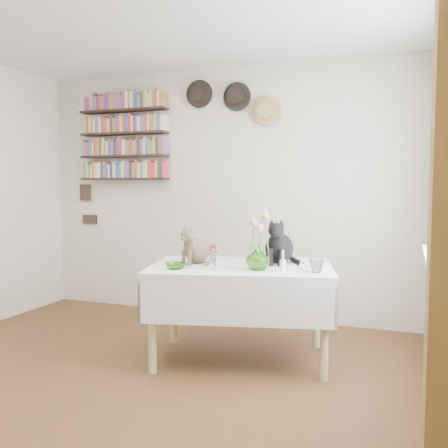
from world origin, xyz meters
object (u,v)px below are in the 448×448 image
at_px(black_cat, 279,240).
at_px(flower_vase, 258,257).
at_px(dining_table, 241,289).
at_px(bookshelf_unit, 124,137).
at_px(tabby_cat, 197,244).

relative_size(black_cat, flower_vase, 2.00).
bearing_deg(flower_vase, dining_table, 140.49).
bearing_deg(bookshelf_unit, tabby_cat, -39.97).
xyz_separation_m(tabby_cat, black_cat, (0.60, 0.22, 0.03)).
xyz_separation_m(flower_vase, bookshelf_unit, (-1.85, 1.24, 1.02)).
bearing_deg(dining_table, flower_vase, -39.51).
bearing_deg(tabby_cat, bookshelf_unit, 160.78).
xyz_separation_m(black_cat, flower_vase, (-0.07, -0.35, -0.09)).
height_order(black_cat, flower_vase, black_cat).
relative_size(dining_table, black_cat, 4.26).
relative_size(tabby_cat, bookshelf_unit, 0.30).
distance_m(dining_table, bookshelf_unit, 2.38).
distance_m(tabby_cat, black_cat, 0.64).
height_order(dining_table, flower_vase, flower_vase).
xyz_separation_m(dining_table, black_cat, (0.25, 0.21, 0.36)).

